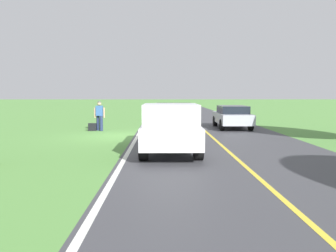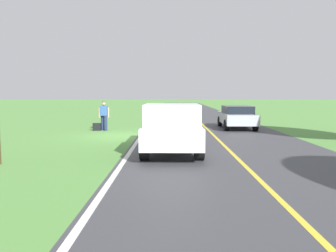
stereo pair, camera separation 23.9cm
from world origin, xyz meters
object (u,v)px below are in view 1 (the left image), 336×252
object	(u,v)px
suitcase_carried	(92,127)
pickup_truck_passing	(170,126)
sedan_near_oncoming	(232,116)
hitchhiker_walking	(100,114)

from	to	relation	value
suitcase_carried	pickup_truck_passing	world-z (taller)	pickup_truck_passing
suitcase_carried	sedan_near_oncoming	bearing A→B (deg)	95.52
sedan_near_oncoming	pickup_truck_passing	bearing A→B (deg)	64.58
pickup_truck_passing	sedan_near_oncoming	bearing A→B (deg)	-115.42
suitcase_carried	pickup_truck_passing	size ratio (longest dim) A/B	0.09
hitchhiker_walking	pickup_truck_passing	distance (m)	8.32
pickup_truck_passing	sedan_near_oncoming	size ratio (longest dim) A/B	1.22
suitcase_carried	sedan_near_oncoming	size ratio (longest dim) A/B	0.10
hitchhiker_walking	suitcase_carried	size ratio (longest dim) A/B	3.80
pickup_truck_passing	sedan_near_oncoming	xyz separation A→B (m)	(-4.08, -8.58, -0.21)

